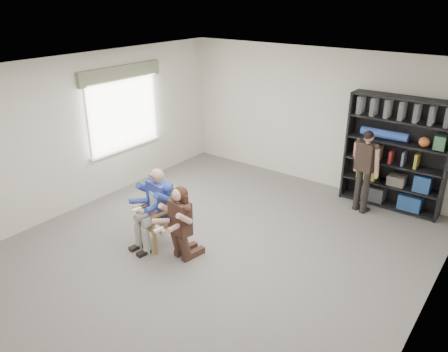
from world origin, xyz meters
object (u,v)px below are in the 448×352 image
Objects in this scene: armchair at (157,216)px; standing_man at (364,172)px; kneeling_woman at (179,225)px; bookshelf at (395,154)px; seated_man at (156,208)px.

armchair is 3.77m from standing_man.
kneeling_woman is 4.22m from bookshelf.
kneeling_woman is 0.57× the size of bookshelf.
standing_man is at bearing 64.27° from armchair.
seated_man is at bearing -125.51° from bookshelf.
armchair is 0.64× the size of standing_man.
kneeling_woman is at bearing -118.09° from bookshelf.
armchair is 0.84× the size of kneeling_woman.
seated_man is 0.62× the size of bookshelf.
standing_man reaches higher than seated_man.
standing_man is (2.20, 3.05, 0.28)m from armchair.
armchair is 0.77× the size of seated_man.
bookshelf reaches higher than armchair.
armchair is 0.48× the size of bookshelf.
bookshelf is 0.69m from standing_man.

